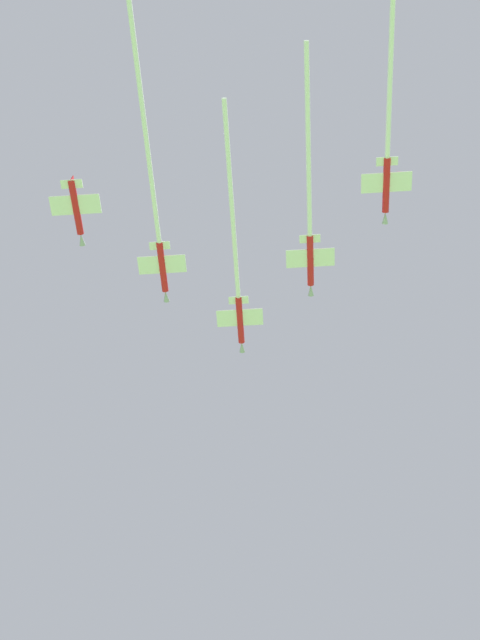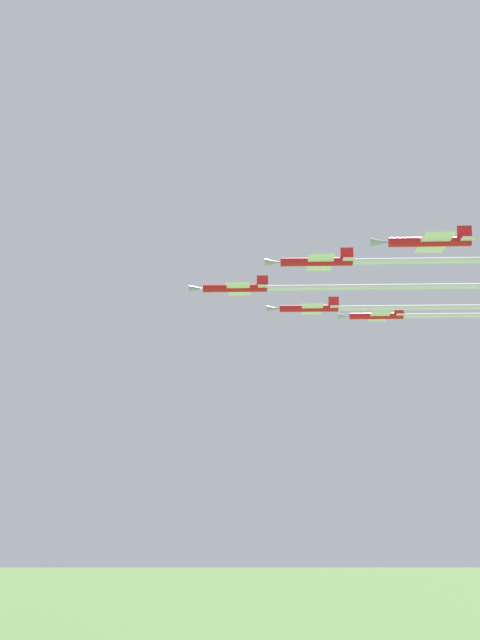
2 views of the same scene
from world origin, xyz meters
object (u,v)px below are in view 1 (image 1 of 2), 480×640
object	(u,v)px
jet_lead	(236,264)
jet_port_outer	(76,209)
jet_port_inner	(153,196)
jet_starboard_inner	(309,207)
jet_starboard_outer	(389,97)

from	to	relation	value
jet_lead	jet_port_outer	distance (m)	28.37
jet_port_inner	jet_starboard_inner	world-z (taller)	jet_port_inner
jet_port_inner	jet_lead	bearing A→B (deg)	45.64
jet_port_outer	jet_starboard_inner	bearing A→B (deg)	3.40
jet_port_inner	jet_starboard_inner	bearing A→B (deg)	7.32
jet_port_outer	jet_starboard_outer	size ratio (longest dim) A/B	0.23
jet_lead	jet_starboard_outer	xyz separation A→B (m)	(-33.30, 16.18, 0.92)
jet_lead	jet_starboard_outer	world-z (taller)	jet_starboard_outer
jet_port_outer	jet_lead	bearing A→B (deg)	25.27
jet_port_inner	jet_starboard_outer	xyz separation A→B (m)	(-40.79, -0.56, 0.56)
jet_starboard_inner	jet_starboard_outer	size ratio (longest dim) A/B	0.80
jet_port_outer	jet_starboard_outer	distance (m)	53.35
jet_port_inner	jet_port_outer	xyz separation A→B (m)	(12.37, 3.50, -1.27)
jet_port_outer	jet_port_inner	bearing A→B (deg)	-4.49
jet_port_inner	jet_port_outer	size ratio (longest dim) A/B	4.12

